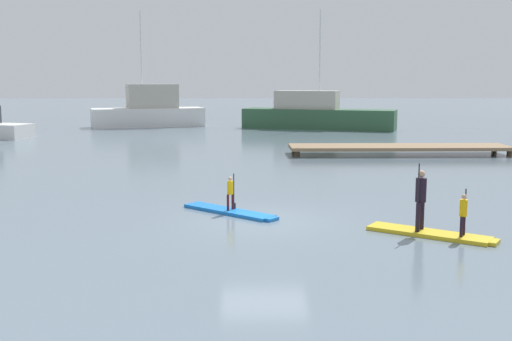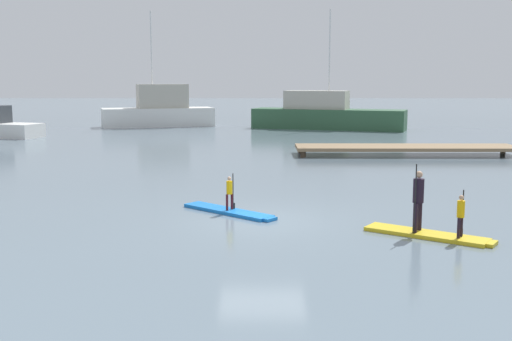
% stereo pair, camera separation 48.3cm
% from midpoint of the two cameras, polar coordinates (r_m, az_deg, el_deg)
% --- Properties ---
extents(ground_plane, '(240.00, 240.00, 0.00)m').
position_cam_midpoint_polar(ground_plane, '(17.84, -0.01, -4.69)').
color(ground_plane, slate).
extents(paddleboard_near, '(2.94, 2.68, 0.10)m').
position_cam_midpoint_polar(paddleboard_near, '(18.90, -3.13, -3.80)').
color(paddleboard_near, blue).
rests_on(paddleboard_near, ground).
extents(paddler_child_solo, '(0.29, 0.31, 1.10)m').
position_cam_midpoint_polar(paddler_child_solo, '(18.78, -3.10, -1.94)').
color(paddler_child_solo, '#4C1419').
rests_on(paddler_child_solo, paddleboard_near).
extents(paddleboard_far, '(3.11, 2.41, 0.10)m').
position_cam_midpoint_polar(paddleboard_far, '(16.77, 15.06, -5.65)').
color(paddleboard_far, gold).
rests_on(paddleboard_far, ground).
extents(paddler_adult, '(0.39, 0.44, 1.80)m').
position_cam_midpoint_polar(paddler_adult, '(16.66, 14.16, -2.31)').
color(paddler_adult, black).
rests_on(paddler_adult, paddleboard_far).
extents(paddler_child_front, '(0.28, 0.33, 1.19)m').
position_cam_midpoint_polar(paddler_child_front, '(16.41, 17.80, -3.72)').
color(paddler_child_front, black).
rests_on(paddler_child_front, paddleboard_far).
extents(fishing_boat_white_large, '(12.73, 6.72, 9.65)m').
position_cam_midpoint_polar(fishing_boat_white_large, '(51.36, 5.30, 5.16)').
color(fishing_boat_white_large, '#2D5638').
rests_on(fishing_boat_white_large, ground).
extents(motor_boat_small_navy, '(9.92, 5.68, 9.81)m').
position_cam_midpoint_polar(motor_boat_small_navy, '(54.37, -10.09, 5.47)').
color(motor_boat_small_navy, silver).
rests_on(motor_boat_small_navy, ground).
extents(floating_dock, '(11.85, 2.61, 0.50)m').
position_cam_midpoint_polar(floating_dock, '(34.31, 12.68, 2.11)').
color(floating_dock, '#846B4C').
rests_on(floating_dock, ground).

